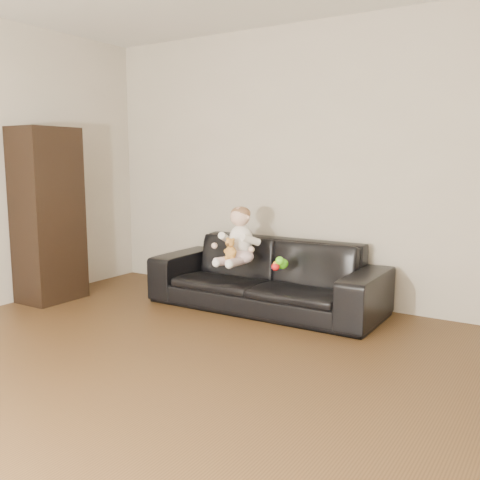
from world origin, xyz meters
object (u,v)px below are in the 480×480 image
Objects in this scene: toy_green at (282,264)px; toy_rattle at (275,267)px; sofa at (266,275)px; toy_blue_disc at (277,268)px; cabinet at (48,215)px; baby at (239,239)px; teddy_bear at (230,249)px.

toy_green reaches higher than toy_rattle.
sofa is 15.87× the size of toy_green.
toy_rattle is at bearing -68.96° from toy_blue_disc.
sofa is 21.26× the size of toy_blue_disc.
sofa is at bearing 23.42° from cabinet.
toy_green is at bearing 7.64° from baby.
sofa is at bearing 154.50° from toy_green.
cabinet is 23.14× the size of toy_rattle.
toy_blue_disc is (0.17, -0.11, 0.10)m from sofa.
teddy_bear is 1.44× the size of toy_green.
toy_green is (0.42, 0.17, -0.12)m from teddy_bear.
cabinet is (-1.91, -0.85, 0.51)m from sofa.
cabinet is at bearing -150.93° from baby.
toy_rattle is at bearing -44.36° from sofa.
teddy_bear is 0.44m from toy_blue_disc.
toy_green is 0.06m from toy_blue_disc.
toy_rattle is 0.71× the size of toy_blue_disc.
sofa is 29.83× the size of toy_rattle.
toy_blue_disc is at bearing 111.04° from toy_rattle.
toy_green is at bearing 18.79° from cabinet.
baby is (1.69, 0.73, -0.18)m from cabinet.
baby is 7.36× the size of toy_rattle.
toy_blue_disc is (0.38, 0.01, -0.22)m from baby.
baby is at bearing -178.66° from toy_blue_disc.
teddy_bear is 0.44m from toy_rattle.
toy_blue_disc is at bearing 7.13° from baby.
cabinet is at bearing -162.98° from toy_rattle.
sofa reaches higher than toy_blue_disc.
toy_rattle is (-0.01, -0.10, -0.01)m from toy_green.
toy_green is at bearing 84.19° from toy_rattle.
toy_green is at bearing 6.19° from toy_blue_disc.
baby reaches higher than toy_blue_disc.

